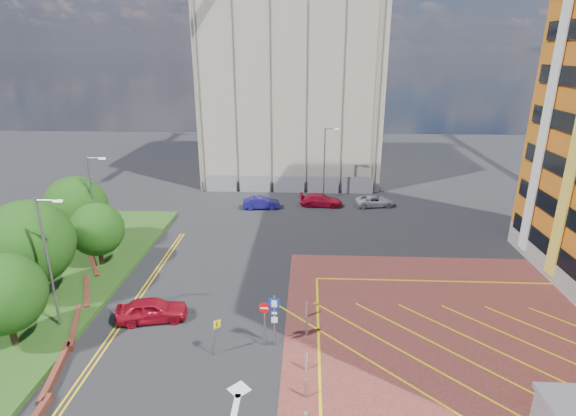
# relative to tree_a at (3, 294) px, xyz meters

# --- Properties ---
(ground) EXTENTS (140.00, 140.00, 0.00)m
(ground) POSITION_rel_tree_a_xyz_m (14.00, 0.00, -3.50)
(ground) COLOR black
(ground) RESTS_ON ground
(forecourt) EXTENTS (26.00, 26.00, 0.02)m
(forecourt) POSITION_rel_tree_a_xyz_m (28.00, 0.00, -3.49)
(forecourt) COLOR brown
(forecourt) RESTS_ON ground
(grass_bed) EXTENTS (14.00, 32.00, 0.30)m
(grass_bed) POSITION_rel_tree_a_xyz_m (-4.00, 6.00, -3.35)
(grass_bed) COLOR #204717
(grass_bed) RESTS_ON ground
(retaining_wall) EXTENTS (6.06, 20.33, 0.40)m
(retaining_wall) POSITION_rel_tree_a_xyz_m (2.20, 2.00, -3.30)
(retaining_wall) COLOR maroon
(retaining_wall) RESTS_ON ground
(tree_a) EXTENTS (4.40, 4.40, 5.41)m
(tree_a) POSITION_rel_tree_a_xyz_m (0.00, 0.00, 0.00)
(tree_a) COLOR #3D2B1C
(tree_a) RESTS_ON grass_bed
(tree_b) EXTENTS (5.60, 5.60, 6.74)m
(tree_b) POSITION_rel_tree_a_xyz_m (-1.50, 5.00, 0.73)
(tree_b) COLOR #3D2B1C
(tree_b) RESTS_ON grass_bed
(tree_c) EXTENTS (4.00, 4.00, 4.90)m
(tree_c) POSITION_rel_tree_a_xyz_m (0.50, 10.00, -0.31)
(tree_c) COLOR #3D2B1C
(tree_c) RESTS_ON grass_bed
(tree_d) EXTENTS (5.00, 5.00, 6.08)m
(tree_d) POSITION_rel_tree_a_xyz_m (-2.50, 13.00, 0.37)
(tree_d) COLOR #3D2B1C
(tree_d) RESTS_ON grass_bed
(lamp_left_near) EXTENTS (1.53, 0.16, 8.00)m
(lamp_left_near) POSITION_rel_tree_a_xyz_m (1.58, 2.00, 1.16)
(lamp_left_near) COLOR #9EA0A8
(lamp_left_near) RESTS_ON grass_bed
(lamp_left_far) EXTENTS (1.53, 0.16, 8.00)m
(lamp_left_far) POSITION_rel_tree_a_xyz_m (-0.42, 12.00, 1.16)
(lamp_left_far) COLOR #9EA0A8
(lamp_left_far) RESTS_ON grass_bed
(lamp_back) EXTENTS (1.53, 0.16, 8.00)m
(lamp_back) POSITION_rel_tree_a_xyz_m (18.08, 28.00, 0.86)
(lamp_back) COLOR #9EA0A8
(lamp_back) RESTS_ON ground
(sign_cluster) EXTENTS (1.17, 0.12, 3.20)m
(sign_cluster) POSITION_rel_tree_a_xyz_m (14.30, 0.98, -1.55)
(sign_cluster) COLOR #9EA0A8
(sign_cluster) RESTS_ON ground
(warning_sign) EXTENTS (0.55, 0.37, 2.24)m
(warning_sign) POSITION_rel_tree_a_xyz_m (11.35, -0.03, -2.07)
(warning_sign) COLOR #9EA0A8
(warning_sign) RESTS_ON ground
(bollard_row) EXTENTS (0.14, 11.14, 0.90)m
(bollard_row) POSITION_rel_tree_a_xyz_m (16.30, -1.67, -3.03)
(bollard_row) COLOR #9EA0A8
(bollard_row) RESTS_ON forecourt
(construction_building) EXTENTS (21.20, 19.20, 22.00)m
(construction_building) POSITION_rel_tree_a_xyz_m (14.00, 40.00, 7.50)
(construction_building) COLOR #B7AE96
(construction_building) RESTS_ON ground
(construction_fence) EXTENTS (21.60, 0.06, 2.00)m
(construction_fence) POSITION_rel_tree_a_xyz_m (15.00, 30.00, -2.50)
(construction_fence) COLOR gray
(construction_fence) RESTS_ON ground
(car_red_left) EXTENTS (4.55, 2.59, 1.46)m
(car_red_left) POSITION_rel_tree_a_xyz_m (6.73, 3.18, -2.77)
(car_red_left) COLOR #A40E1F
(car_red_left) RESTS_ON ground
(car_blue_back) EXTENTS (3.98, 1.80, 1.27)m
(car_blue_back) POSITION_rel_tree_a_xyz_m (11.34, 24.25, -2.87)
(car_blue_back) COLOR navy
(car_blue_back) RESTS_ON ground
(car_red_back) EXTENTS (4.61, 2.08, 1.31)m
(car_red_back) POSITION_rel_tree_a_xyz_m (17.64, 25.36, -2.85)
(car_red_back) COLOR #AB0E25
(car_red_back) RESTS_ON ground
(car_silver_back) EXTENTS (4.41, 2.57, 1.15)m
(car_silver_back) POSITION_rel_tree_a_xyz_m (23.41, 25.55, -2.93)
(car_silver_back) COLOR silver
(car_silver_back) RESTS_ON ground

